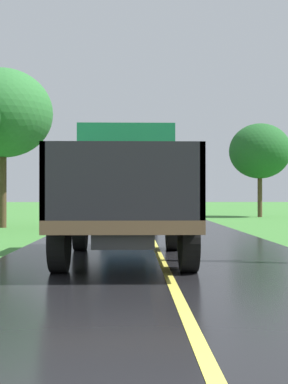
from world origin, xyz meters
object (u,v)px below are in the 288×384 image
object	(u,v)px
banana_truck_near	(125,188)
roadside_tree_far_left	(3,113)
roadside_tree_mid_right	(260,151)
banana_truck_far	(129,192)

from	to	relation	value
banana_truck_near	roadside_tree_far_left	size ratio (longest dim) A/B	0.89
roadside_tree_mid_right	banana_truck_near	bearing A→B (deg)	-110.90
banana_truck_near	roadside_tree_far_left	xyz separation A→B (m)	(-5.16, 10.64, 3.22)
banana_truck_far	roadside_tree_mid_right	distance (m)	10.79
banana_truck_far	roadside_tree_far_left	xyz separation A→B (m)	(-5.17, -3.28, 3.23)
banana_truck_far	roadside_tree_mid_right	world-z (taller)	roadside_tree_mid_right
banana_truck_far	roadside_tree_far_left	bearing A→B (deg)	-147.58
roadside_tree_mid_right	banana_truck_far	bearing A→B (deg)	-139.10
banana_truck_near	roadside_tree_mid_right	distance (m)	22.39
banana_truck_near	banana_truck_far	bearing A→B (deg)	89.94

